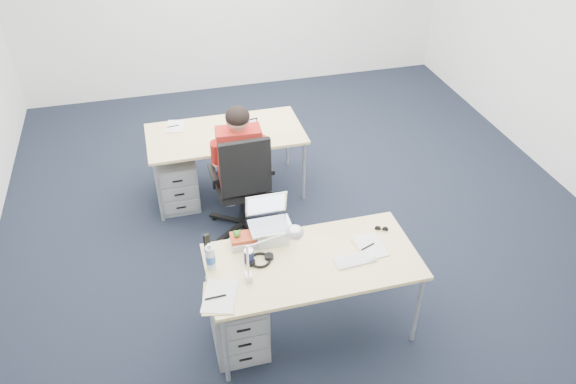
{
  "coord_description": "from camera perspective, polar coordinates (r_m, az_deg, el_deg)",
  "views": [
    {
      "loc": [
        -1.28,
        -4.14,
        3.63
      ],
      "look_at": [
        -0.3,
        -0.44,
        0.85
      ],
      "focal_mm": 35.0,
      "sensor_mm": 36.0,
      "label": 1
    }
  ],
  "objects": [
    {
      "name": "floor",
      "position": [
        5.65,
        1.82,
        -3.96
      ],
      "size": [
        7.0,
        7.0,
        0.0
      ],
      "primitive_type": "plane",
      "color": "black",
      "rests_on": "ground"
    },
    {
      "name": "room",
      "position": [
        4.74,
        2.21,
        12.14
      ],
      "size": [
        6.02,
        7.02,
        2.8
      ],
      "color": "white",
      "rests_on": "ground"
    },
    {
      "name": "desk_near",
      "position": [
        4.29,
        2.51,
        -7.37
      ],
      "size": [
        1.6,
        0.8,
        0.73
      ],
      "color": "#DDC77F",
      "rests_on": "ground"
    },
    {
      "name": "desk_far",
      "position": [
        5.86,
        -6.37,
        5.62
      ],
      "size": [
        1.6,
        0.8,
        0.73
      ],
      "color": "#DDC77F",
      "rests_on": "ground"
    },
    {
      "name": "office_chair",
      "position": [
        5.5,
        -4.55,
        -1.1
      ],
      "size": [
        0.73,
        0.73,
        1.14
      ],
      "rotation": [
        0.0,
        0.0,
        0.02
      ],
      "color": "black",
      "rests_on": "ground"
    },
    {
      "name": "seated_person",
      "position": [
        5.45,
        -5.03,
        3.02
      ],
      "size": [
        0.42,
        0.73,
        1.34
      ],
      "rotation": [
        0.0,
        0.0,
        -0.06
      ],
      "color": "red",
      "rests_on": "ground"
    },
    {
      "name": "drawer_pedestal_near",
      "position": [
        4.47,
        -5.08,
        -12.77
      ],
      "size": [
        0.4,
        0.5,
        0.55
      ],
      "primitive_type": "cube",
      "color": "#999C9E",
      "rests_on": "ground"
    },
    {
      "name": "drawer_pedestal_far",
      "position": [
        5.98,
        -11.21,
        1.11
      ],
      "size": [
        0.4,
        0.5,
        0.55
      ],
      "primitive_type": "cube",
      "color": "#999C9E",
      "rests_on": "ground"
    },
    {
      "name": "silver_laptop",
      "position": [
        4.32,
        -1.81,
        -3.04
      ],
      "size": [
        0.33,
        0.26,
        0.35
      ],
      "primitive_type": null,
      "rotation": [
        0.0,
        0.0,
        0.0
      ],
      "color": "silver",
      "rests_on": "desk_near"
    },
    {
      "name": "wireless_keyboard",
      "position": [
        4.27,
        6.82,
        -6.85
      ],
      "size": [
        0.32,
        0.15,
        0.02
      ],
      "primitive_type": "cube",
      "rotation": [
        0.0,
        0.0,
        0.07
      ],
      "color": "white",
      "rests_on": "desk_near"
    },
    {
      "name": "computer_mouse",
      "position": [
        4.3,
        8.52,
        -6.58
      ],
      "size": [
        0.08,
        0.1,
        0.03
      ],
      "primitive_type": "ellipsoid",
      "rotation": [
        0.0,
        0.0,
        -0.27
      ],
      "color": "white",
      "rests_on": "desk_near"
    },
    {
      "name": "headphones",
      "position": [
        4.24,
        -2.86,
        -6.86
      ],
      "size": [
        0.24,
        0.2,
        0.04
      ],
      "primitive_type": null,
      "rotation": [
        0.0,
        0.0,
        0.18
      ],
      "color": "black",
      "rests_on": "desk_near"
    },
    {
      "name": "can_koozie",
      "position": [
        4.21,
        -4.0,
        -6.52
      ],
      "size": [
        0.09,
        0.09,
        0.12
      ],
      "primitive_type": "cylinder",
      "rotation": [
        0.0,
        0.0,
        -0.23
      ],
      "color": "#161D44",
      "rests_on": "desk_near"
    },
    {
      "name": "water_bottle",
      "position": [
        4.16,
        -7.9,
        -6.49
      ],
      "size": [
        0.08,
        0.08,
        0.23
      ],
      "primitive_type": "cylinder",
      "rotation": [
        0.0,
        0.0,
        0.22
      ],
      "color": "silver",
      "rests_on": "desk_near"
    },
    {
      "name": "bear_figurine",
      "position": [
        4.35,
        -5.18,
        -4.65
      ],
      "size": [
        0.09,
        0.07,
        0.15
      ],
      "primitive_type": null,
      "rotation": [
        0.0,
        0.0,
        -0.2
      ],
      "color": "#2B7920",
      "rests_on": "desk_near"
    },
    {
      "name": "book_stack",
      "position": [
        4.36,
        -4.57,
        -4.94
      ],
      "size": [
        0.24,
        0.21,
        0.09
      ],
      "primitive_type": "cube",
      "rotation": [
        0.0,
        0.0,
        0.35
      ],
      "color": "silver",
      "rests_on": "desk_near"
    },
    {
      "name": "cordless_phone",
      "position": [
        4.32,
        -8.23,
        -5.14
      ],
      "size": [
        0.05,
        0.04,
        0.17
      ],
      "primitive_type": "cube",
      "rotation": [
        0.0,
        0.0,
        0.4
      ],
      "color": "black",
      "rests_on": "desk_near"
    },
    {
      "name": "papers_left",
      "position": [
        4.0,
        -7.06,
        -10.61
      ],
      "size": [
        0.3,
        0.37,
        0.01
      ],
      "primitive_type": "cube",
      "rotation": [
        0.0,
        0.0,
        -0.26
      ],
      "color": "#D7BF7C",
      "rests_on": "desk_near"
    },
    {
      "name": "papers_right",
      "position": [
        4.4,
        8.32,
        -5.56
      ],
      "size": [
        0.22,
        0.3,
        0.01
      ],
      "primitive_type": "cube",
      "rotation": [
        0.0,
        0.0,
        0.08
      ],
      "color": "#D7BF7C",
      "rests_on": "desk_near"
    },
    {
      "name": "sunglasses",
      "position": [
        4.57,
        9.47,
        -3.72
      ],
      "size": [
        0.12,
        0.09,
        0.03
      ],
      "primitive_type": null,
      "rotation": [
        0.0,
        0.0,
        -0.43
      ],
      "color": "black",
      "rests_on": "desk_near"
    },
    {
      "name": "desk_lamp",
      "position": [
        3.98,
        -2.26,
        -6.29
      ],
      "size": [
        0.4,
        0.18,
        0.44
      ],
      "primitive_type": null,
      "rotation": [
        0.0,
        0.0,
        -0.1
      ],
      "color": "silver",
      "rests_on": "desk_near"
    },
    {
      "name": "dark_laptop",
      "position": [
        5.59,
        -4.16,
        6.0
      ],
      "size": [
        0.35,
        0.35,
        0.22
      ],
      "primitive_type": null,
      "rotation": [
        0.0,
        0.0,
        0.21
      ],
      "color": "black",
      "rests_on": "desk_far"
    },
    {
      "name": "far_cup",
      "position": [
        5.91,
        -5.08,
        7.09
      ],
      "size": [
        0.08,
        0.08,
        0.11
      ],
      "primitive_type": "cylinder",
      "rotation": [
        0.0,
        0.0,
        0.02
      ],
      "color": "white",
      "rests_on": "desk_far"
    },
    {
      "name": "far_papers",
      "position": [
        6.02,
        -11.43,
        6.51
      ],
      "size": [
        0.22,
        0.28,
        0.01
      ],
      "primitive_type": "cube",
      "rotation": [
        0.0,
        0.0,
        -0.18
      ],
      "color": "white",
      "rests_on": "desk_far"
    }
  ]
}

